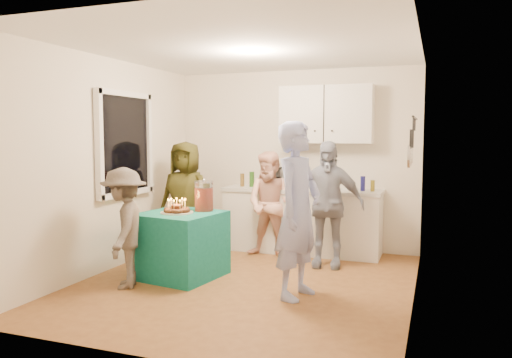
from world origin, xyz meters
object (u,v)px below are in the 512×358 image
(woman_back_center, at_px, (271,204))
(child_near_left, at_px, (124,228))
(counter, at_px, (302,222))
(man_birthday, at_px, (298,210))
(punch_jar, at_px, (204,197))
(party_table, at_px, (181,245))
(microwave, at_px, (289,178))
(woman_back_right, at_px, (326,204))
(woman_back_left, at_px, (186,198))

(woman_back_center, distance_m, child_near_left, 2.14)
(counter, bearing_deg, child_near_left, -121.59)
(man_birthday, height_order, child_near_left, man_birthday)
(punch_jar, distance_m, child_near_left, 1.01)
(counter, xyz_separation_m, party_table, (-1.01, -1.70, -0.05))
(party_table, xyz_separation_m, punch_jar, (0.20, 0.21, 0.55))
(man_birthday, bearing_deg, microwave, 30.95)
(woman_back_center, bearing_deg, microwave, 73.23)
(party_table, distance_m, punch_jar, 0.62)
(counter, xyz_separation_m, punch_jar, (-0.81, -1.49, 0.50))
(counter, distance_m, woman_back_right, 0.90)
(woman_back_center, xyz_separation_m, woman_back_right, (0.81, -0.24, 0.08))
(party_table, relative_size, woman_back_center, 0.59)
(man_birthday, height_order, woman_back_left, man_birthday)
(party_table, distance_m, child_near_left, 0.74)
(counter, xyz_separation_m, woman_back_center, (-0.32, -0.42, 0.29))
(microwave, height_order, punch_jar, microwave)
(microwave, relative_size, woman_back_right, 0.33)
(man_birthday, bearing_deg, counter, 25.87)
(microwave, height_order, party_table, microwave)
(punch_jar, relative_size, woman_back_right, 0.21)
(punch_jar, bearing_deg, woman_back_center, 65.53)
(microwave, height_order, child_near_left, child_near_left)
(child_near_left, bearing_deg, party_table, 120.41)
(man_birthday, xyz_separation_m, woman_back_center, (-0.79, 1.52, -0.18))
(microwave, bearing_deg, child_near_left, -129.18)
(man_birthday, xyz_separation_m, woman_back_right, (0.02, 1.28, -0.10))
(man_birthday, relative_size, woman_back_left, 1.14)
(woman_back_right, bearing_deg, party_table, -150.24)
(microwave, bearing_deg, man_birthday, -82.44)
(counter, xyz_separation_m, man_birthday, (0.47, -1.94, 0.47))
(woman_back_left, xyz_separation_m, child_near_left, (0.08, -1.57, -0.13))
(man_birthday, distance_m, woman_back_right, 1.28)
(punch_jar, distance_m, woman_back_center, 1.19)
(counter, height_order, child_near_left, child_near_left)
(woman_back_left, distance_m, child_near_left, 1.57)
(microwave, distance_m, woman_back_left, 1.49)
(counter, relative_size, party_table, 2.59)
(counter, relative_size, child_near_left, 1.67)
(party_table, bearing_deg, man_birthday, -9.21)
(party_table, distance_m, woman_back_left, 1.17)
(man_birthday, height_order, woman_back_right, man_birthday)
(punch_jar, distance_m, woman_back_right, 1.55)
(punch_jar, height_order, woman_back_left, woman_back_left)
(counter, distance_m, man_birthday, 2.05)
(child_near_left, bearing_deg, woman_back_center, 123.96)
(counter, height_order, microwave, microwave)
(microwave, distance_m, woman_back_center, 0.55)
(counter, distance_m, child_near_left, 2.67)
(party_table, height_order, child_near_left, child_near_left)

